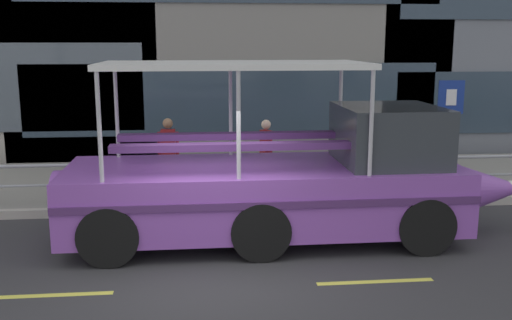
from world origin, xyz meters
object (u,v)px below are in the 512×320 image
Objects in this scene: pedestrian_mid_right at (168,147)px; pedestrian_mid_left at (266,147)px; duck_tour_boat at (291,182)px; pedestrian_near_bow at (411,146)px; parking_sign at (449,116)px.

pedestrian_mid_left is at bearing -1.45° from pedestrian_mid_right.
pedestrian_mid_left is (-0.10, 3.03, 0.11)m from duck_tour_boat.
pedestrian_near_bow is 5.65m from pedestrian_mid_right.
parking_sign is 1.54× the size of pedestrian_near_bow.
duck_tour_boat is 5.22× the size of pedestrian_mid_right.
pedestrian_mid_right is at bearing 127.25° from duck_tour_boat.
parking_sign is 4.23m from pedestrian_mid_left.
pedestrian_near_bow is at bearing 40.89° from duck_tour_boat.
pedestrian_mid_right reaches higher than pedestrian_near_bow.
parking_sign is 1.51× the size of pedestrian_mid_right.
pedestrian_mid_right is at bearing 174.35° from parking_sign.
parking_sign is at bearing 31.41° from duck_tour_boat.
parking_sign is 6.44m from pedestrian_mid_right.
pedestrian_near_bow is 0.98× the size of pedestrian_mid_right.
duck_tour_boat reaches higher than parking_sign.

